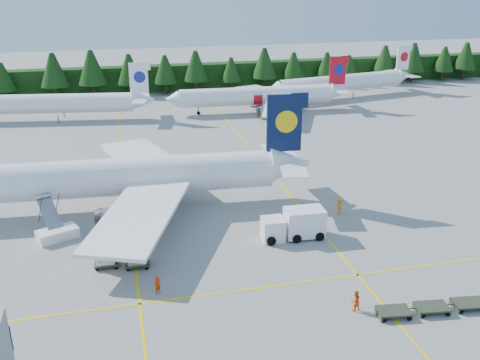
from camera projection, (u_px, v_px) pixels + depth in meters
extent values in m
plane|color=gray|center=(277.00, 252.00, 53.75)|extent=(320.00, 320.00, 0.00)
cube|color=yellow|center=(127.00, 191.00, 68.83)|extent=(0.25, 120.00, 0.01)
cube|color=yellow|center=(276.00, 178.00, 73.18)|extent=(0.25, 120.00, 0.01)
cube|color=yellow|center=(296.00, 283.00, 48.31)|extent=(80.00, 0.25, 0.01)
cube|color=black|center=(175.00, 77.00, 127.00)|extent=(220.00, 4.00, 6.00)
cylinder|color=white|center=(110.00, 177.00, 62.05)|extent=(38.14, 7.04, 4.46)
cube|color=#071539|center=(284.00, 123.00, 63.23)|extent=(4.26, 0.68, 6.92)
cube|color=white|center=(140.00, 156.00, 71.52)|extent=(10.56, 17.86, 1.27)
cylinder|color=gray|center=(123.00, 175.00, 68.97)|extent=(3.94, 2.60, 2.34)
cube|color=white|center=(139.00, 215.00, 54.09)|extent=(12.45, 18.02, 1.27)
cylinder|color=gray|center=(119.00, 218.00, 57.08)|extent=(3.94, 2.60, 2.34)
cylinder|color=white|center=(256.00, 96.00, 106.70)|extent=(30.96, 5.15, 3.63)
cone|color=white|center=(173.00, 99.00, 103.84)|extent=(2.72, 3.75, 3.63)
cube|color=red|center=(338.00, 70.00, 107.95)|extent=(3.46, 0.49, 5.62)
cube|color=white|center=(261.00, 90.00, 114.43)|extent=(8.80, 14.54, 1.03)
cylinder|color=gray|center=(255.00, 99.00, 112.33)|extent=(3.17, 2.05, 1.90)
cube|color=white|center=(279.00, 107.00, 100.31)|extent=(9.92, 14.64, 1.03)
cylinder|color=gray|center=(267.00, 111.00, 102.70)|extent=(3.17, 2.05, 1.90)
cylinder|color=gray|center=(198.00, 111.00, 105.59)|extent=(0.22, 0.22, 1.54)
cylinder|color=white|center=(50.00, 104.00, 100.32)|extent=(31.18, 8.18, 3.65)
cube|color=white|center=(139.00, 78.00, 100.04)|extent=(3.47, 0.83, 5.65)
cylinder|color=white|center=(341.00, 83.00, 119.00)|extent=(31.23, 9.57, 3.66)
cone|color=white|center=(274.00, 89.00, 112.48)|extent=(3.22, 4.08, 3.66)
cube|color=white|center=(403.00, 58.00, 123.91)|extent=(3.47, 0.98, 5.67)
cylinder|color=gray|center=(294.00, 99.00, 115.35)|extent=(0.22, 0.22, 1.46)
cube|color=white|center=(57.00, 234.00, 56.25)|extent=(4.62, 3.57, 1.08)
cube|color=gray|center=(49.00, 213.00, 57.10)|extent=(2.95, 4.21, 2.90)
cube|color=gray|center=(42.00, 196.00, 58.10)|extent=(2.08, 1.76, 0.12)
cube|color=white|center=(273.00, 229.00, 55.81)|extent=(2.35, 2.35, 2.38)
cube|color=black|center=(273.00, 224.00, 55.61)|extent=(2.01, 2.23, 1.02)
cube|color=white|center=(304.00, 222.00, 56.25)|extent=(4.18, 2.65, 2.95)
cube|color=#313728|center=(394.00, 311.00, 43.52)|extent=(2.87, 2.01, 0.16)
cube|color=#313728|center=(432.00, 307.00, 44.05)|extent=(2.87, 2.01, 0.16)
cube|color=#313728|center=(469.00, 303.00, 44.58)|extent=(2.87, 2.01, 0.16)
cube|color=#313728|center=(107.00, 262.00, 50.95)|extent=(2.40, 1.92, 0.14)
cube|color=#ACAFB0|center=(106.00, 254.00, 50.64)|extent=(1.71, 1.66, 1.60)
cube|color=#313728|center=(138.00, 263.00, 50.91)|extent=(2.40, 1.92, 0.14)
cube|color=#ACAFB0|center=(137.00, 255.00, 50.59)|extent=(1.71, 1.66, 1.60)
imported|color=red|center=(158.00, 285.00, 46.47)|extent=(0.76, 0.70, 1.74)
imported|color=#FF4805|center=(355.00, 301.00, 44.11)|extent=(1.01, 0.85, 1.84)
imported|color=orange|center=(340.00, 206.00, 61.88)|extent=(0.54, 0.80, 1.93)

